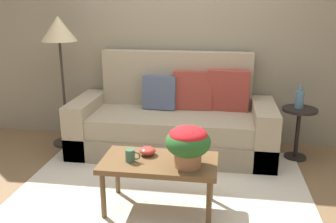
# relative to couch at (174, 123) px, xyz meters

# --- Properties ---
(ground_plane) EXTENTS (14.00, 14.00, 0.00)m
(ground_plane) POSITION_rel_couch_xyz_m (0.03, -0.88, -0.34)
(ground_plane) COLOR brown
(wall_back) EXTENTS (6.40, 0.12, 2.72)m
(wall_back) POSITION_rel_couch_xyz_m (0.03, 0.48, 1.02)
(wall_back) COLOR gray
(wall_back) RESTS_ON ground
(area_rug) EXTENTS (2.67, 1.90, 0.01)m
(area_rug) POSITION_rel_couch_xyz_m (0.03, -0.86, -0.34)
(area_rug) COLOR beige
(area_rug) RESTS_ON ground
(couch) EXTENTS (2.26, 0.90, 1.12)m
(couch) POSITION_rel_couch_xyz_m (0.00, 0.00, 0.00)
(couch) COLOR gray
(couch) RESTS_ON ground
(coffee_table) EXTENTS (0.94, 0.51, 0.45)m
(coffee_table) POSITION_rel_couch_xyz_m (0.05, -1.28, 0.05)
(coffee_table) COLOR brown
(coffee_table) RESTS_ON ground
(side_table) EXTENTS (0.37, 0.37, 0.58)m
(side_table) POSITION_rel_couch_xyz_m (1.37, -0.01, 0.06)
(side_table) COLOR black
(side_table) RESTS_ON ground
(floor_lamp) EXTENTS (0.40, 0.40, 1.52)m
(floor_lamp) POSITION_rel_couch_xyz_m (-1.32, 0.03, 0.93)
(floor_lamp) COLOR #2D2823
(floor_lamp) RESTS_ON ground
(potted_plant) EXTENTS (0.35, 0.35, 0.32)m
(potted_plant) POSITION_rel_couch_xyz_m (0.29, -1.35, 0.30)
(potted_plant) COLOR #A36B4C
(potted_plant) RESTS_ON coffee_table
(coffee_mug) EXTENTS (0.12, 0.08, 0.10)m
(coffee_mug) POSITION_rel_couch_xyz_m (-0.17, -1.33, 0.16)
(coffee_mug) COLOR #3D664C
(coffee_mug) RESTS_ON coffee_table
(snack_bowl) EXTENTS (0.14, 0.14, 0.07)m
(snack_bowl) POSITION_rel_couch_xyz_m (-0.07, -1.18, 0.14)
(snack_bowl) COLOR #B2382D
(snack_bowl) RESTS_ON coffee_table
(table_vase) EXTENTS (0.09, 0.09, 0.25)m
(table_vase) POSITION_rel_couch_xyz_m (1.36, 0.01, 0.34)
(table_vase) COLOR slate
(table_vase) RESTS_ON side_table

